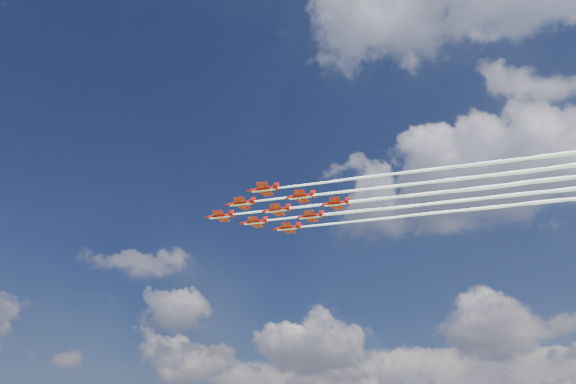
# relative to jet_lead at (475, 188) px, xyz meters

# --- Properties ---
(jet_lead) EXTENTS (149.03, 53.88, 2.40)m
(jet_lead) POSITION_rel_jet_lead_xyz_m (0.00, 0.00, 0.00)
(jet_lead) COLOR #B50F0A
(jet_row2_port) EXTENTS (149.03, 53.88, 2.40)m
(jet_row2_port) POSITION_rel_jet_lead_xyz_m (10.70, -3.56, 0.00)
(jet_row2_port) COLOR #B50F0A
(jet_row2_starb) EXTENTS (149.03, 53.88, 2.40)m
(jet_row2_starb) POSITION_rel_jet_lead_xyz_m (6.30, 9.36, 0.00)
(jet_row2_starb) COLOR #B50F0A
(jet_row3_port) EXTENTS (149.03, 53.88, 2.40)m
(jet_row3_port) POSITION_rel_jet_lead_xyz_m (21.40, -7.13, 0.00)
(jet_row3_port) COLOR #B50F0A
(jet_row3_centre) EXTENTS (149.03, 53.88, 2.40)m
(jet_row3_centre) POSITION_rel_jet_lead_xyz_m (17.00, 5.79, 0.00)
(jet_row3_centre) COLOR #B50F0A
(jet_row3_starb) EXTENTS (149.03, 53.88, 2.40)m
(jet_row3_starb) POSITION_rel_jet_lead_xyz_m (12.59, 18.71, 0.00)
(jet_row3_starb) COLOR #B50F0A
(jet_row4_starb) EXTENTS (149.03, 53.88, 2.40)m
(jet_row4_starb) POSITION_rel_jet_lead_xyz_m (23.29, 15.15, 0.00)
(jet_row4_starb) COLOR #B50F0A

